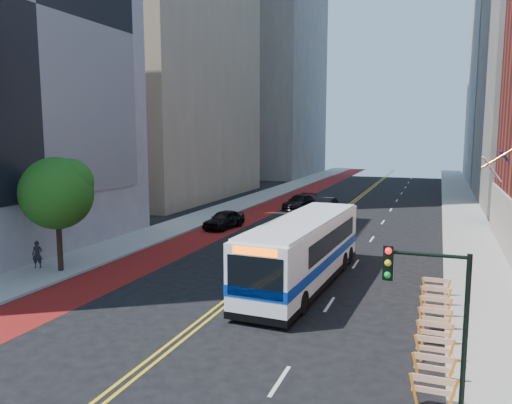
{
  "coord_description": "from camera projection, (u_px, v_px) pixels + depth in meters",
  "views": [
    {
      "loc": [
        9.45,
        -16.96,
        8.19
      ],
      "look_at": [
        0.29,
        8.0,
        4.52
      ],
      "focal_mm": 35.0,
      "sensor_mm": 36.0,
      "label": 1
    }
  ],
  "objects": [
    {
      "name": "ground",
      "position": [
        181.0,
        338.0,
        20.11
      ],
      "size": [
        160.0,
        160.0,
        0.0
      ],
      "primitive_type": "plane",
      "color": "black",
      "rests_on": "ground"
    },
    {
      "name": "sidewalk_left",
      "position": [
        218.0,
        212.0,
        52.1
      ],
      "size": [
        4.0,
        140.0,
        0.15
      ],
      "primitive_type": "cube",
      "color": "gray",
      "rests_on": "ground"
    },
    {
      "name": "sidewalk_right",
      "position": [
        467.0,
        226.0,
        43.91
      ],
      "size": [
        4.0,
        140.0,
        0.15
      ],
      "primitive_type": "cube",
      "color": "gray",
      "rests_on": "ground"
    },
    {
      "name": "bus_lane_paint",
      "position": [
        253.0,
        214.0,
        50.78
      ],
      "size": [
        3.6,
        140.0,
        0.01
      ],
      "primitive_type": "cube",
      "color": "maroon",
      "rests_on": "ground"
    },
    {
      "name": "center_line_inner",
      "position": [
        330.0,
        219.0,
        48.07
      ],
      "size": [
        0.14,
        140.0,
        0.01
      ],
      "primitive_type": "cube",
      "color": "gold",
      "rests_on": "ground"
    },
    {
      "name": "center_line_outer",
      "position": [
        334.0,
        219.0,
        47.95
      ],
      "size": [
        0.14,
        140.0,
        0.01
      ],
      "primitive_type": "cube",
      "color": "gold",
      "rests_on": "ground"
    },
    {
      "name": "lane_dashes",
      "position": [
        391.0,
        210.0,
        53.81
      ],
      "size": [
        0.14,
        98.2,
        0.01
      ],
      "color": "silver",
      "rests_on": "ground"
    },
    {
      "name": "midrise_left_far",
      "position": [
        263.0,
        7.0,
        96.41
      ],
      "size": [
        20.0,
        26.0,
        65.0
      ],
      "primitive_type": "cube",
      "color": "slate",
      "rests_on": "ground"
    },
    {
      "name": "construction_barriers",
      "position": [
        435.0,
        323.0,
        19.93
      ],
      "size": [
        1.42,
        10.91,
        1.0
      ],
      "color": "orange",
      "rests_on": "ground"
    },
    {
      "name": "street_tree",
      "position": [
        58.0,
        190.0,
        28.9
      ],
      "size": [
        4.2,
        4.2,
        6.7
      ],
      "color": "black",
      "rests_on": "sidewalk_left"
    },
    {
      "name": "traffic_signal",
      "position": [
        430.0,
        304.0,
        13.13
      ],
      "size": [
        2.21,
        0.34,
        5.07
      ],
      "color": "black",
      "rests_on": "sidewalk_right"
    },
    {
      "name": "transit_bus",
      "position": [
        304.0,
        250.0,
        27.05
      ],
      "size": [
        3.61,
        13.51,
        3.68
      ],
      "rotation": [
        0.0,
        0.0,
        -0.05
      ],
      "color": "white",
      "rests_on": "ground"
    },
    {
      "name": "car_a",
      "position": [
        224.0,
        219.0,
        43.24
      ],
      "size": [
        2.59,
        4.89,
        1.59
      ],
      "primitive_type": "imported",
      "rotation": [
        0.0,
        0.0,
        -0.16
      ],
      "color": "black",
      "rests_on": "ground"
    },
    {
      "name": "car_b",
      "position": [
        325.0,
        205.0,
        51.76
      ],
      "size": [
        1.99,
        4.81,
        1.55
      ],
      "primitive_type": "imported",
      "rotation": [
        0.0,
        0.0,
        -0.08
      ],
      "color": "black",
      "rests_on": "ground"
    },
    {
      "name": "car_c",
      "position": [
        300.0,
        202.0,
        54.23
      ],
      "size": [
        3.1,
        5.67,
        1.56
      ],
      "primitive_type": "imported",
      "rotation": [
        0.0,
        0.0,
        -0.18
      ],
      "color": "black",
      "rests_on": "ground"
    },
    {
      "name": "pedestrian",
      "position": [
        37.0,
        255.0,
        29.94
      ],
      "size": [
        0.71,
        0.61,
        1.65
      ],
      "primitive_type": "imported",
      "rotation": [
        0.0,
        0.0,
        0.45
      ],
      "color": "black",
      "rests_on": "sidewalk_left"
    }
  ]
}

